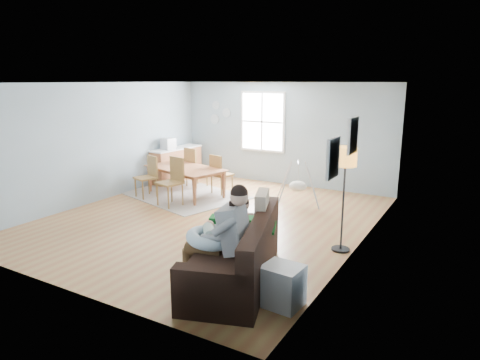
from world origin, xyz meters
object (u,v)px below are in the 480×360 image
Objects in this scene: storage_cube at (282,286)px; monitor at (168,144)px; sofa at (238,258)px; floor_lamp at (345,166)px; counter at (177,164)px; father at (222,234)px; chair_nw at (194,165)px; baby_swing at (298,185)px; chair_se at (173,178)px; dining_table at (185,182)px; chair_sw at (149,174)px; chair_ne at (219,172)px; toddler at (235,222)px.

monitor is (-5.41, 4.45, 0.82)m from storage_cube.
floor_lamp is (0.93, 1.78, 1.10)m from sofa.
monitor reaches higher than sofa.
counter is 0.69m from monitor.
floor_lamp is at bearing -23.01° from monitor.
chair_nw is (-3.67, 4.42, -0.19)m from father.
baby_swing is (3.82, -0.47, -0.04)m from counter.
storage_cube is at bearing -44.15° from chair_nw.
chair_se is at bearing -53.45° from counter.
chair_sw is (-0.66, -0.52, 0.22)m from dining_table.
chair_ne is at bearing -10.00° from monitor.
chair_sw is at bearing -105.99° from chair_nw.
storage_cube is at bearing -49.13° from chair_ne.
counter is at bearing 133.42° from father.
dining_table reaches higher than storage_cube.
floor_lamp reaches higher than chair_ne.
baby_swing is (-1.68, 2.18, -1.00)m from floor_lamp.
chair_ne reaches higher than sofa.
father is at bearing -78.05° from toddler.
counter reaches higher than storage_cube.
chair_ne reaches higher than counter.
dining_table is at bearing 132.95° from father.
floor_lamp is at bearing 65.73° from father.
counter is 4.55× the size of monitor.
floor_lamp is at bearing -26.26° from chair_nw.
chair_ne is 1.93m from counter.
dining_table is at bearing -45.15° from counter.
father is 1.37× the size of chair_se.
toddler is 4.53m from dining_table.
floor_lamp is 6.18m from counter.
chair_se is 2.81m from baby_swing.
sofa is 5.51m from chair_nw.
floor_lamp reaches higher than baby_swing.
dining_table is 0.88m from chair_nw.
chair_se is at bearing -55.07° from dining_table.
sofa is 6.21m from monitor.
chair_ne is at bearing 130.87° from storage_cube.
chair_ne is at bearing 38.08° from chair_sw.
counter is (-4.54, 4.79, -0.32)m from father.
chair_sw is 0.95× the size of chair_nw.
floor_lamp is 5.23m from chair_nw.
baby_swing is at bearing -7.04° from counter.
dining_table is 1.62m from monitor.
father is 4.21m from chair_se.
monitor is at bearing 138.36° from toddler.
sofa is 4.04m from baby_swing.
counter is (-1.82, 0.64, -0.10)m from chair_ne.
father is 1.58× the size of toddler.
toddler reaches higher than sofa.
floor_lamp is at bearing 87.05° from storage_cube.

